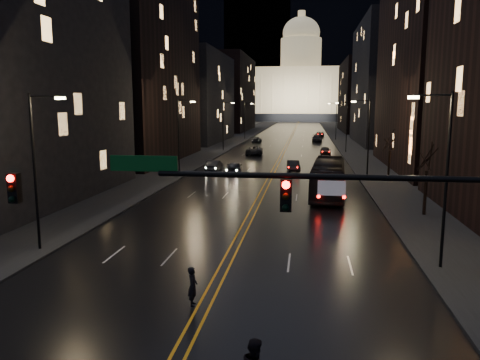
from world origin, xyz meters
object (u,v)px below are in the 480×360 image
at_px(traffic_signal, 366,214).
at_px(pedestrian_a, 193,286).
at_px(oncoming_car_a, 234,167).
at_px(receding_car_a, 293,166).
at_px(bus, 328,178).
at_px(oncoming_car_b, 214,166).

distance_m(traffic_signal, pedestrian_a, 8.67).
height_order(oncoming_car_a, receding_car_a, oncoming_car_a).
xyz_separation_m(receding_car_a, pedestrian_a, (-2.99, -41.47, 0.17)).
xyz_separation_m(bus, oncoming_car_b, (-13.61, 14.55, -0.94)).
relative_size(traffic_signal, receding_car_a, 4.23).
bearing_deg(oncoming_car_a, oncoming_car_b, -35.34).
bearing_deg(bus, receding_car_a, 106.54).
height_order(receding_car_a, pedestrian_a, pedestrian_a).
bearing_deg(pedestrian_a, oncoming_car_b, 0.96).
bearing_deg(oncoming_car_b, receding_car_a, -170.79).
xyz_separation_m(traffic_signal, bus, (0.24, 29.15, -3.43)).
height_order(bus, receding_car_a, bus).
relative_size(oncoming_car_a, receding_car_a, 1.12).
bearing_deg(receding_car_a, oncoming_car_a, -161.98).
bearing_deg(receding_car_a, pedestrian_a, -101.01).
xyz_separation_m(bus, oncoming_car_a, (-10.76, 13.03, -0.89)).
bearing_deg(traffic_signal, oncoming_car_a, 104.01).
bearing_deg(bus, pedestrian_a, -100.85).
relative_size(bus, pedestrian_a, 7.12).
relative_size(bus, oncoming_car_b, 2.70).
distance_m(oncoming_car_a, pedestrian_a, 38.39).
xyz_separation_m(traffic_signal, oncoming_car_a, (-10.52, 42.18, -4.32)).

